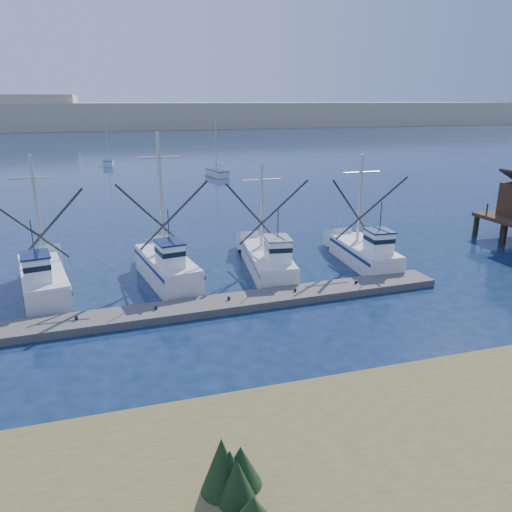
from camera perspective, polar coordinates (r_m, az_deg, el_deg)
The scene contains 6 objects.
ground at distance 24.88m, azimuth 12.69°, elevation -9.35°, with size 500.00×500.00×0.00m, color #0B1933.
floating_dock at distance 27.28m, azimuth -9.22°, elevation -6.18°, with size 31.84×2.12×0.42m, color #56524D.
dune_ridge at distance 229.51m, azimuth -14.59°, elevation 15.35°, with size 360.00×60.00×10.00m, color tan.
trawler_fleet at distance 31.52m, azimuth -11.36°, elevation -1.62°, with size 30.82×8.21×9.21m.
sailboat_near at distance 76.58m, azimuth -4.47°, elevation 9.44°, with size 2.73×5.41×8.10m.
sailboat_far at distance 93.43m, azimuth -16.50°, elevation 10.22°, with size 1.95×5.27×8.10m.
Camera 1 is at (-11.47, -19.14, 11.01)m, focal length 35.00 mm.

